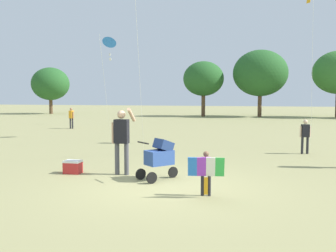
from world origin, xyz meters
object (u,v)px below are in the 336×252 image
(stroller, at_px, (160,156))
(person_couple_left, at_px, (305,134))
(child_with_butterfly_kite, at_px, (206,169))
(cooler_box, at_px, (73,167))
(kite_green_novelty, at_px, (109,43))
(person_adult_flyer, at_px, (122,136))
(person_red_shirt, at_px, (71,116))

(stroller, xyz_separation_m, person_couple_left, (4.07, 5.14, 0.12))
(child_with_butterfly_kite, distance_m, cooler_box, 4.10)
(kite_green_novelty, relative_size, person_couple_left, 3.94)
(stroller, bearing_deg, child_with_butterfly_kite, -45.40)
(child_with_butterfly_kite, distance_m, person_adult_flyer, 3.00)
(kite_green_novelty, xyz_separation_m, cooler_box, (1.99, -8.03, -4.35))
(child_with_butterfly_kite, relative_size, person_adult_flyer, 0.53)
(child_with_butterfly_kite, distance_m, person_red_shirt, 17.12)
(person_adult_flyer, xyz_separation_m, person_red_shirt, (-7.52, 12.23, -0.26))
(person_red_shirt, distance_m, cooler_box, 13.84)
(child_with_butterfly_kite, height_order, stroller, stroller)
(stroller, height_order, person_couple_left, person_couple_left)
(child_with_butterfly_kite, xyz_separation_m, person_red_shirt, (-9.95, 13.93, 0.19))
(kite_green_novelty, distance_m, person_couple_left, 9.85)
(person_couple_left, relative_size, cooler_box, 2.73)
(stroller, bearing_deg, person_couple_left, 51.63)
(person_adult_flyer, distance_m, cooler_box, 1.59)
(stroller, distance_m, cooler_box, 2.52)
(stroller, bearing_deg, person_adult_flyer, 161.35)
(child_with_butterfly_kite, xyz_separation_m, person_couple_left, (2.76, 6.46, 0.15))
(stroller, distance_m, person_couple_left, 6.55)
(person_adult_flyer, xyz_separation_m, stroller, (1.13, -0.38, -0.42))
(person_adult_flyer, height_order, person_red_shirt, person_adult_flyer)
(child_with_butterfly_kite, relative_size, stroller, 0.92)
(child_with_butterfly_kite, bearing_deg, person_red_shirt, 125.54)
(person_red_shirt, bearing_deg, cooler_box, -63.45)
(stroller, xyz_separation_m, person_red_shirt, (-8.65, 12.61, 0.15))
(kite_green_novelty, distance_m, cooler_box, 9.35)
(child_with_butterfly_kite, height_order, person_red_shirt, person_red_shirt)
(child_with_butterfly_kite, bearing_deg, cooler_box, 157.51)
(person_adult_flyer, bearing_deg, kite_green_novelty, 112.88)
(stroller, bearing_deg, kite_green_novelty, 118.32)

